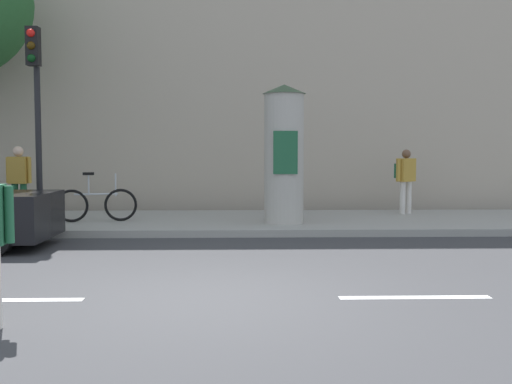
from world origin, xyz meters
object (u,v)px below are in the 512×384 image
object	(u,v)px
poster_column	(284,153)
pedestrian_in_light_jacket	(405,175)
traffic_light	(35,94)
pedestrian_with_backpack	(19,178)
bicycle_leaning	(96,204)

from	to	relation	value
poster_column	pedestrian_in_light_jacket	distance (m)	3.67
pedestrian_in_light_jacket	poster_column	bearing A→B (deg)	-149.64
traffic_light	pedestrian_with_backpack	bearing A→B (deg)	121.56
poster_column	pedestrian_in_light_jacket	world-z (taller)	poster_column
pedestrian_with_backpack	bicycle_leaning	world-z (taller)	pedestrian_with_backpack
pedestrian_in_light_jacket	pedestrian_with_backpack	world-z (taller)	pedestrian_with_backpack
pedestrian_in_light_jacket	pedestrian_with_backpack	size ratio (longest dim) A/B	0.96
poster_column	bicycle_leaning	size ratio (longest dim) A/B	1.70
pedestrian_in_light_jacket	bicycle_leaning	bearing A→B (deg)	-168.50
pedestrian_with_backpack	bicycle_leaning	bearing A→B (deg)	-3.58
pedestrian_in_light_jacket	traffic_light	bearing A→B (deg)	-161.15
poster_column	bicycle_leaning	xyz separation A→B (m)	(-4.11, 0.36, -1.12)
pedestrian_with_backpack	traffic_light	bearing A→B (deg)	-58.44
pedestrian_with_backpack	bicycle_leaning	distance (m)	1.81
traffic_light	pedestrian_in_light_jacket	xyz separation A→B (m)	(8.10, 2.76, -1.74)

